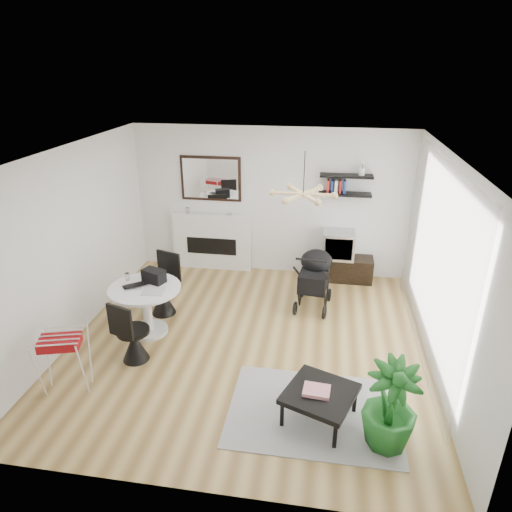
% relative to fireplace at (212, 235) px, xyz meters
% --- Properties ---
extents(floor, '(5.00, 5.00, 0.00)m').
position_rel_fireplace_xyz_m(floor, '(1.10, -2.42, -0.69)').
color(floor, olive).
rests_on(floor, ground).
extents(ceiling, '(5.00, 5.00, 0.00)m').
position_rel_fireplace_xyz_m(ceiling, '(1.10, -2.42, 2.01)').
color(ceiling, white).
rests_on(ceiling, wall_back).
extents(wall_back, '(5.00, 0.00, 5.00)m').
position_rel_fireplace_xyz_m(wall_back, '(1.10, 0.08, 0.66)').
color(wall_back, white).
rests_on(wall_back, floor).
extents(wall_left, '(0.00, 5.00, 5.00)m').
position_rel_fireplace_xyz_m(wall_left, '(-1.40, -2.42, 0.66)').
color(wall_left, white).
rests_on(wall_left, floor).
extents(wall_right, '(0.00, 5.00, 5.00)m').
position_rel_fireplace_xyz_m(wall_right, '(3.60, -2.42, 0.66)').
color(wall_right, white).
rests_on(wall_right, floor).
extents(sheer_curtain, '(0.04, 3.60, 2.60)m').
position_rel_fireplace_xyz_m(sheer_curtain, '(3.50, -2.22, 0.66)').
color(sheer_curtain, white).
rests_on(sheer_curtain, wall_right).
extents(fireplace, '(1.50, 0.17, 2.16)m').
position_rel_fireplace_xyz_m(fireplace, '(0.00, 0.00, 0.00)').
color(fireplace, white).
rests_on(fireplace, floor).
extents(shelf_lower, '(0.90, 0.25, 0.04)m').
position_rel_fireplace_xyz_m(shelf_lower, '(2.41, -0.05, 0.91)').
color(shelf_lower, black).
rests_on(shelf_lower, wall_back).
extents(shelf_upper, '(0.90, 0.25, 0.04)m').
position_rel_fireplace_xyz_m(shelf_upper, '(2.41, -0.05, 1.23)').
color(shelf_upper, black).
rests_on(shelf_upper, wall_back).
extents(pendant_lamp, '(0.90, 0.90, 0.10)m').
position_rel_fireplace_xyz_m(pendant_lamp, '(1.80, -2.12, 1.46)').
color(pendant_lamp, tan).
rests_on(pendant_lamp, ceiling).
extents(tv_console, '(1.19, 0.42, 0.45)m').
position_rel_fireplace_xyz_m(tv_console, '(2.41, -0.14, -0.46)').
color(tv_console, black).
rests_on(tv_console, floor).
extents(crt_tv, '(0.56, 0.49, 0.49)m').
position_rel_fireplace_xyz_m(crt_tv, '(2.37, -0.14, 0.01)').
color(crt_tv, '#B7B6B9').
rests_on(crt_tv, tv_console).
extents(dining_table, '(1.03, 1.03, 0.75)m').
position_rel_fireplace_xyz_m(dining_table, '(-0.39, -2.39, -0.19)').
color(dining_table, white).
rests_on(dining_table, floor).
extents(laptop, '(0.41, 0.39, 0.03)m').
position_rel_fireplace_xyz_m(laptop, '(-0.50, -2.42, 0.08)').
color(laptop, black).
rests_on(laptop, dining_table).
extents(black_bag, '(0.37, 0.30, 0.19)m').
position_rel_fireplace_xyz_m(black_bag, '(-0.31, -2.20, 0.16)').
color(black_bag, black).
rests_on(black_bag, dining_table).
extents(newspaper, '(0.33, 0.28, 0.01)m').
position_rel_fireplace_xyz_m(newspaper, '(-0.22, -2.50, 0.07)').
color(newspaper, silver).
rests_on(newspaper, dining_table).
extents(drinking_glass, '(0.07, 0.07, 0.11)m').
position_rel_fireplace_xyz_m(drinking_glass, '(-0.73, -2.20, 0.12)').
color(drinking_glass, white).
rests_on(drinking_glass, dining_table).
extents(chair_far, '(0.51, 0.52, 0.98)m').
position_rel_fireplace_xyz_m(chair_far, '(-0.36, -1.79, -0.38)').
color(chair_far, black).
rests_on(chair_far, floor).
extents(chair_near, '(0.48, 0.49, 0.91)m').
position_rel_fireplace_xyz_m(chair_near, '(-0.33, -3.07, -0.40)').
color(chair_near, black).
rests_on(chair_near, floor).
extents(drying_rack, '(0.65, 0.63, 0.80)m').
position_rel_fireplace_xyz_m(drying_rack, '(-0.89, -3.76, -0.27)').
color(drying_rack, white).
rests_on(drying_rack, floor).
extents(stroller, '(0.61, 0.89, 1.04)m').
position_rel_fireplace_xyz_m(stroller, '(1.99, -1.19, -0.24)').
color(stroller, black).
rests_on(stroller, floor).
extents(rug, '(1.95, 1.41, 0.01)m').
position_rel_fireplace_xyz_m(rug, '(2.10, -3.70, -0.68)').
color(rug, '#979797').
rests_on(rug, floor).
extents(coffee_table, '(0.93, 0.93, 0.37)m').
position_rel_fireplace_xyz_m(coffee_table, '(2.16, -3.79, -0.34)').
color(coffee_table, black).
rests_on(coffee_table, rug).
extents(magazines, '(0.31, 0.25, 0.04)m').
position_rel_fireplace_xyz_m(magazines, '(2.12, -3.80, -0.28)').
color(magazines, '#E2384F').
rests_on(magazines, coffee_table).
extents(potted_plant, '(0.65, 0.65, 1.02)m').
position_rel_fireplace_xyz_m(potted_plant, '(2.87, -4.04, -0.18)').
color(potted_plant, '#1B611F').
rests_on(potted_plant, floor).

